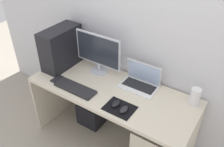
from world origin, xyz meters
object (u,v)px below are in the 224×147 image
at_px(speaker, 195,97).
at_px(mouse_right, 124,110).
at_px(mouse_left, 116,104).
at_px(subwoofer, 93,112).
at_px(pc_tower, 61,48).
at_px(cell_phone, 57,79).
at_px(monitor, 98,53).
at_px(keyboard, 75,88).
at_px(laptop, 140,82).

height_order(speaker, mouse_right, speaker).
height_order(mouse_left, subwoofer, mouse_left).
bearing_deg(pc_tower, cell_phone, -60.96).
distance_m(monitor, keyboard, 0.42).
bearing_deg(mouse_left, monitor, 141.68).
bearing_deg(subwoofer, speaker, 4.59).
relative_size(pc_tower, mouse_right, 4.73).
relative_size(pc_tower, laptop, 1.28).
bearing_deg(mouse_right, pc_tower, 164.31).
height_order(keyboard, subwoofer, keyboard).
bearing_deg(subwoofer, cell_phone, -120.99).
bearing_deg(keyboard, mouse_left, 2.57).
bearing_deg(keyboard, pc_tower, 146.61).
bearing_deg(cell_phone, keyboard, -4.63).
bearing_deg(monitor, cell_phone, -127.94).
xyz_separation_m(mouse_left, mouse_right, (0.09, -0.02, 0.00)).
height_order(pc_tower, subwoofer, pc_tower).
relative_size(monitor, keyboard, 1.23).
relative_size(pc_tower, mouse_left, 4.73).
bearing_deg(laptop, keyboard, -141.23).
distance_m(monitor, cell_phone, 0.49).
bearing_deg(cell_phone, pc_tower, 119.04).
height_order(monitor, laptop, monitor).
height_order(speaker, subwoofer, speaker).
relative_size(speaker, keyboard, 0.39).
distance_m(speaker, keyboard, 1.08).
bearing_deg(cell_phone, mouse_left, -0.07).
height_order(speaker, cell_phone, speaker).
bearing_deg(speaker, cell_phone, -162.66).
relative_size(speaker, mouse_right, 1.69).
xyz_separation_m(laptop, speaker, (0.51, 0.02, 0.03)).
bearing_deg(pc_tower, subwoofer, 12.70).
relative_size(mouse_right, cell_phone, 0.74).
height_order(keyboard, mouse_left, mouse_left).
distance_m(mouse_right, cell_phone, 0.80).
relative_size(monitor, laptop, 1.47).
distance_m(laptop, mouse_left, 0.37).
distance_m(pc_tower, laptop, 0.90).
bearing_deg(pc_tower, keyboard, -33.39).
bearing_deg(speaker, pc_tower, -173.54).
bearing_deg(cell_phone, mouse_right, -1.86).
relative_size(mouse_left, subwoofer, 0.34).
height_order(keyboard, mouse_right, mouse_right).
height_order(monitor, mouse_right, monitor).
bearing_deg(mouse_right, mouse_left, 165.26).
height_order(laptop, subwoofer, laptop).
xyz_separation_m(monitor, laptop, (0.47, 0.02, -0.18)).
bearing_deg(cell_phone, subwoofer, 59.01).
xyz_separation_m(mouse_left, subwoofer, (-0.52, 0.31, -0.61)).
distance_m(mouse_left, mouse_right, 0.10).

